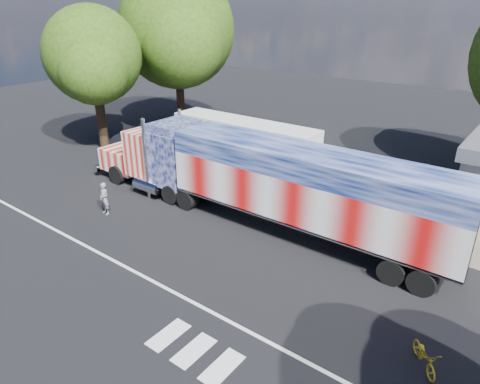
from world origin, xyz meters
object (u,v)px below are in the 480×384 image
Objects in this scene: woman at (104,198)px; bicycle at (425,356)px; coach_bus at (244,143)px; tree_w_a at (93,56)px; tree_nw_a at (178,30)px; semi_truck at (259,178)px.

woman is 16.90m from bicycle.
tree_w_a is at bearing -162.38° from coach_bus.
woman reaches higher than bicycle.
tree_nw_a reaches higher than tree_w_a.
tree_w_a reaches higher than woman.
tree_nw_a is 7.98m from tree_w_a.
woman is at bearing -97.62° from coach_bus.
woman is at bearing -149.19° from semi_truck.
woman is 0.13× the size of tree_nw_a.
tree_nw_a is at bearing 110.23° from bicycle.
bicycle is at bearing -16.40° from tree_w_a.
tree_nw_a reaches higher than coach_bus.
semi_truck is 14.03× the size of bicycle.
coach_bus is 19.19m from bicycle.
woman is 1.13× the size of bicycle.
semi_truck is 12.45× the size of woman.
bicycle is (15.46, -11.30, -1.23)m from coach_bus.
semi_truck is 2.04× the size of coach_bus.
woman is at bearing 139.37° from bicycle.
semi_truck is 17.59m from tree_w_a.
semi_truck reaches higher than bicycle.
coach_bus is 12.74m from tree_w_a.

